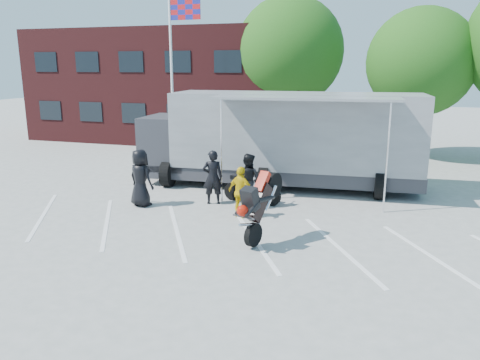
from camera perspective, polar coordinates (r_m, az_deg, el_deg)
The scene contains 13 objects.
ground at distance 12.54m, azimuth -0.45°, elevation -8.62°, with size 100.00×100.00×0.00m, color #A6A6A1.
parking_bay_lines at distance 13.43m, azimuth 0.87°, elevation -7.04°, with size 18.00×5.00×0.01m, color white.
office_building at distance 32.08m, azimuth -7.73°, elevation 11.36°, with size 18.00×8.00×7.00m, color #4A1719.
flagpole at distance 23.22m, azimuth -7.80°, elevation 14.32°, with size 1.61×0.12×8.00m.
tree_left at distance 27.61m, azimuth 6.03°, elevation 15.33°, with size 6.12×6.12×8.64m.
tree_mid at distance 26.07m, azimuth 21.19°, elevation 13.23°, with size 5.44×5.44×7.68m.
transporter_truck at distance 19.18m, azimuth 5.14°, elevation -0.72°, with size 11.78×5.68×3.75m, color gray, non-canonical shape.
parked_motorcycle at distance 16.78m, azimuth 1.45°, elevation -2.79°, with size 0.75×2.24×1.17m, color #B9B8BE, non-canonical shape.
stunt_bike_rider at distance 13.30m, azimuth 3.41°, elevation -7.32°, with size 0.86×1.84×2.16m, color black, non-canonical shape.
spectator_leather_a at distance 16.53m, azimuth -12.03°, elevation 0.25°, with size 0.98×0.64×2.00m, color black.
spectator_leather_b at distance 16.47m, azimuth -3.34°, elevation 0.35°, with size 0.70×0.46×1.92m, color black.
spectator_leather_c at distance 16.01m, azimuth 0.98°, elevation -0.08°, with size 0.92×0.72×1.89m, color black.
spectator_hivis at distance 14.97m, azimuth 0.13°, elevation -1.50°, with size 0.98×0.41×1.67m, color #E2BA0B.
Camera 1 is at (3.58, -11.03, 4.78)m, focal length 35.00 mm.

